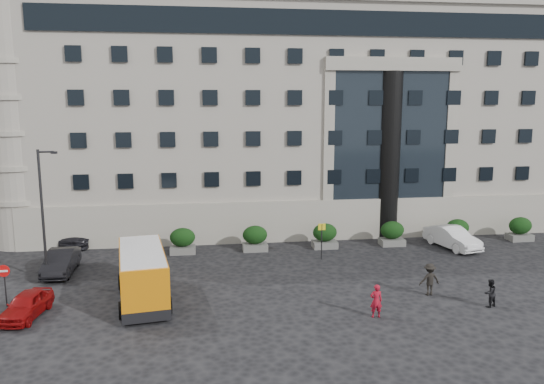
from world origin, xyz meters
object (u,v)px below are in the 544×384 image
at_px(street_lamp, 43,210).
at_px(white_taxi, 452,237).
at_px(minibus, 143,273).
at_px(parked_car_c, 81,233).
at_px(hedge_a, 183,241).
at_px(pedestrian_b, 490,293).
at_px(hedge_f, 520,229).
at_px(hedge_c, 325,236).
at_px(parked_car_d, 43,227).
at_px(bus_stop_sign, 322,235).
at_px(red_truck, 93,206).
at_px(hedge_e, 457,231).
at_px(hedge_b, 255,238).
at_px(hedge_d, 392,233).
at_px(pedestrian_a, 376,301).
at_px(pedestrian_c, 429,279).
at_px(parked_car_b, 61,262).
at_px(no_entry_sign, 4,277).
at_px(parked_car_a, 26,305).

xyz_separation_m(street_lamp, white_taxi, (27.67, 3.47, -3.57)).
distance_m(minibus, parked_car_c, 14.20).
height_order(hedge_a, pedestrian_b, hedge_a).
xyz_separation_m(hedge_f, white_taxi, (-6.27, -1.33, -0.13)).
height_order(hedge_a, hedge_c, same).
bearing_deg(parked_car_d, pedestrian_b, -31.36).
xyz_separation_m(hedge_a, pedestrian_b, (16.41, -12.31, -0.17)).
height_order(hedge_a, bus_stop_sign, bus_stop_sign).
distance_m(hedge_c, parked_car_d, 22.61).
relative_size(red_truck, pedestrian_b, 4.02).
bearing_deg(hedge_f, hedge_a, 180.00).
relative_size(bus_stop_sign, minibus, 0.36).
bearing_deg(hedge_f, hedge_e, 180.00).
xyz_separation_m(hedge_c, parked_car_d, (-21.67, 6.45, -0.17)).
distance_m(hedge_a, minibus, 9.17).
bearing_deg(pedestrian_b, white_taxi, -126.32).
relative_size(hedge_b, red_truck, 0.30).
distance_m(red_truck, pedestrian_b, 33.57).
height_order(hedge_a, hedge_d, same).
relative_size(hedge_b, street_lamp, 0.23).
height_order(white_taxi, pedestrian_a, pedestrian_a).
xyz_separation_m(hedge_c, hedge_d, (5.20, 0.00, 0.00)).
bearing_deg(parked_car_d, pedestrian_c, -30.67).
distance_m(hedge_f, pedestrian_a, 20.50).
relative_size(hedge_b, parked_car_d, 0.34).
bearing_deg(parked_car_d, hedge_f, -7.06).
height_order(hedge_f, pedestrian_a, hedge_f).
bearing_deg(parked_car_c, bus_stop_sign, -18.38).
distance_m(minibus, pedestrian_a, 12.49).
height_order(hedge_d, pedestrian_c, hedge_d).
bearing_deg(parked_car_b, hedge_d, 7.96).
distance_m(hedge_a, no_entry_sign, 12.64).
xyz_separation_m(hedge_d, pedestrian_c, (-1.63, -10.22, -0.01)).
bearing_deg(parked_car_d, hedge_e, -8.61).
bearing_deg(white_taxi, hedge_f, -1.98).
relative_size(hedge_c, hedge_d, 1.00).
xyz_separation_m(hedge_a, hedge_b, (5.20, 0.00, 0.00)).
height_order(hedge_c, parked_car_c, hedge_c).
xyz_separation_m(no_entry_sign, parked_car_c, (1.18, 12.75, -0.87)).
height_order(hedge_f, parked_car_c, hedge_f).
relative_size(hedge_c, pedestrian_a, 1.07).
height_order(hedge_b, pedestrian_a, hedge_b).
relative_size(hedge_c, pedestrian_c, 1.01).
xyz_separation_m(hedge_c, white_taxi, (9.33, -1.33, -0.13)).
distance_m(minibus, parked_car_a, 5.88).
bearing_deg(parked_car_a, hedge_d, 33.61).
relative_size(hedge_d, pedestrian_c, 1.01).
xyz_separation_m(red_truck, pedestrian_b, (24.51, -22.92, -0.81)).
distance_m(bus_stop_sign, pedestrian_b, 11.79).
distance_m(minibus, white_taxi, 22.93).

